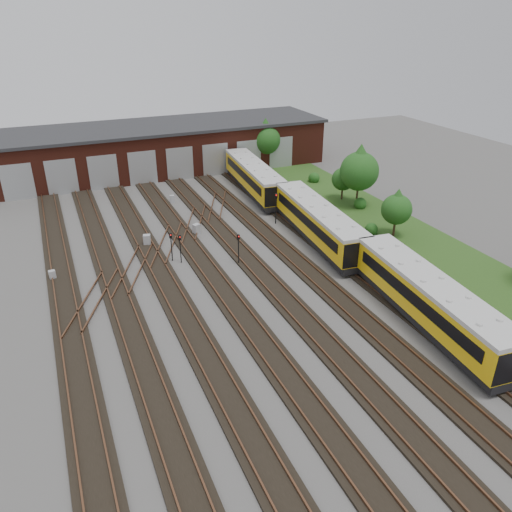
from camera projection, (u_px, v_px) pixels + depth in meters
name	position (u px, v px, depth m)	size (l,w,h in m)	color
ground	(263.00, 307.00, 38.66)	(120.00, 120.00, 0.00)	#413F3C
track_network	(258.00, 303.00, 39.03)	(30.40, 70.00, 0.33)	black
maintenance_shed	(147.00, 148.00, 70.14)	(51.00, 12.50, 6.35)	#582116
grass_verge	(386.00, 224.00, 53.63)	(8.00, 55.00, 0.05)	#244517
metro_train	(318.00, 222.00, 48.88)	(4.37, 48.33, 3.33)	black
signal_mast_0	(180.00, 245.00, 44.67)	(0.25, 0.23, 2.73)	black
signal_mast_1	(238.00, 246.00, 44.27)	(0.25, 0.23, 2.95)	black
signal_mast_2	(171.00, 243.00, 45.02)	(0.24, 0.22, 2.74)	black
signal_mast_3	(276.00, 204.00, 52.84)	(0.31, 0.29, 3.41)	black
relay_cabinet_0	(52.00, 275.00, 42.39)	(0.52, 0.43, 0.87)	#A8AAAD
relay_cabinet_1	(147.00, 240.00, 48.53)	(0.67, 0.56, 1.12)	#A8AAAD
relay_cabinet_2	(196.00, 229.00, 50.96)	(0.67, 0.56, 1.11)	#A8AAAD
relay_cabinet_3	(172.00, 199.00, 59.51)	(0.53, 0.44, 0.88)	#A8AAAD
relay_cabinet_4	(346.00, 233.00, 50.14)	(0.64, 0.53, 1.06)	#A8AAAD
tree_0	(265.00, 136.00, 71.14)	(4.28, 4.28, 7.09)	#382719
tree_1	(343.00, 176.00, 59.34)	(2.72, 2.72, 4.52)	#382719
tree_2	(360.00, 167.00, 56.59)	(4.44, 4.44, 7.35)	#382719
tree_3	(397.00, 206.00, 49.42)	(3.05, 3.05, 5.05)	#382719
bush_0	(371.00, 228.00, 51.07)	(1.33, 1.33, 1.33)	#164814
bush_1	(360.00, 202.00, 57.70)	(1.46, 1.46, 1.46)	#164814
bush_2	(314.00, 176.00, 66.49)	(1.50, 1.50, 1.50)	#164814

